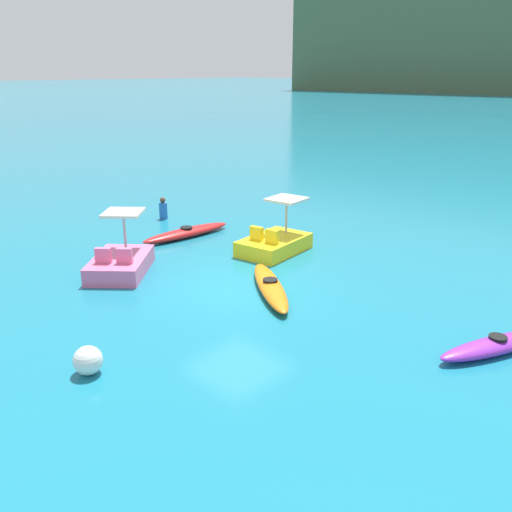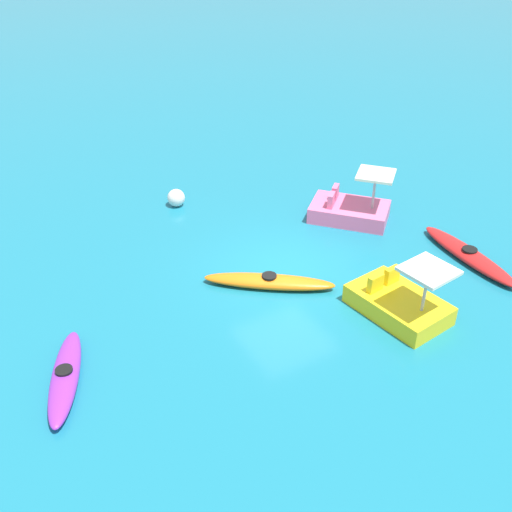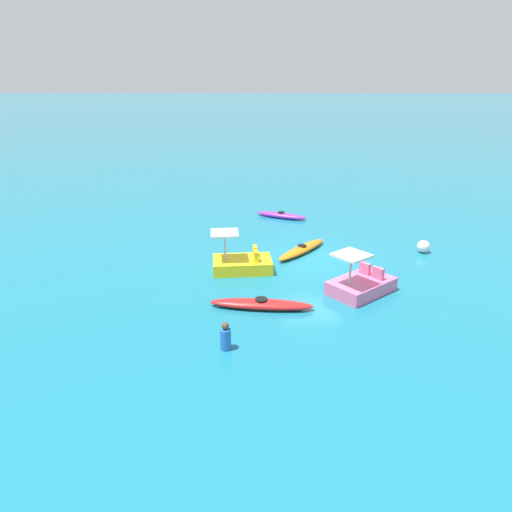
% 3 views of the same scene
% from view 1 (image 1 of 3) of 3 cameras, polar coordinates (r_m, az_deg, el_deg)
% --- Properties ---
extents(ground_plane, '(600.00, 600.00, 0.00)m').
position_cam_1_polar(ground_plane, '(14.99, -1.98, -3.38)').
color(ground_plane, '#19728C').
extents(kayak_purple, '(1.71, 3.00, 0.37)m').
position_cam_1_polar(kayak_purple, '(12.74, 23.76, -8.48)').
color(kayak_purple, purple).
rests_on(kayak_purple, ground_plane).
extents(kayak_red, '(0.91, 3.62, 0.37)m').
position_cam_1_polar(kayak_red, '(19.67, -7.24, 2.44)').
color(kayak_red, red).
rests_on(kayak_red, ground_plane).
extents(kayak_orange, '(3.17, 2.60, 0.37)m').
position_cam_1_polar(kayak_orange, '(14.68, 1.49, -3.18)').
color(kayak_orange, orange).
rests_on(kayak_orange, ground_plane).
extents(pedal_boat_yellow, '(1.78, 2.59, 1.68)m').
position_cam_1_polar(pedal_boat_yellow, '(17.83, 1.92, 1.44)').
color(pedal_boat_yellow, yellow).
rests_on(pedal_boat_yellow, ground_plane).
extents(pedal_boat_pink, '(2.71, 2.79, 1.68)m').
position_cam_1_polar(pedal_boat_pink, '(16.49, -13.92, -0.59)').
color(pedal_boat_pink, pink).
rests_on(pedal_boat_pink, ground_plane).
extents(buoy_white, '(0.58, 0.58, 0.58)m').
position_cam_1_polar(buoy_white, '(11.35, -17.09, -10.34)').
color(buoy_white, white).
rests_on(buoy_white, ground_plane).
extents(person_near_shore, '(0.45, 0.45, 0.88)m').
position_cam_1_polar(person_near_shore, '(22.19, -9.63, 4.81)').
color(person_near_shore, blue).
rests_on(person_near_shore, ground_plane).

